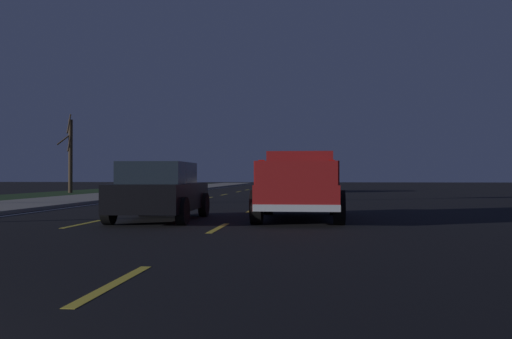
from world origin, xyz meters
TOP-DOWN VIEW (x-y plane):
  - ground at (27.00, 0.00)m, footprint 144.00×144.00m
  - sidewalk_shoulder at (27.00, 7.45)m, footprint 108.00×4.00m
  - grass_verge at (27.00, 12.45)m, footprint 108.00×6.00m
  - lane_markings at (30.56, 3.07)m, footprint 109.17×7.04m
  - pickup_truck at (13.97, -3.50)m, footprint 5.43×2.29m
  - sedan_white at (40.00, -3.62)m, footprint 4.41×2.04m
  - sedan_black at (12.74, 0.16)m, footprint 4.44×2.09m
  - bare_tree_far at (35.71, 12.81)m, footprint 1.06×0.99m

SIDE VIEW (x-z plane):
  - ground at x=27.00m, z-range 0.00..0.00m
  - grass_verge at x=27.00m, z-range 0.00..0.01m
  - lane_markings at x=30.56m, z-range 0.00..0.01m
  - sidewalk_shoulder at x=27.00m, z-range 0.00..0.12m
  - sedan_white at x=40.00m, z-range 0.01..1.55m
  - sedan_black at x=12.74m, z-range 0.01..1.55m
  - pickup_truck at x=13.97m, z-range -0.02..1.85m
  - bare_tree_far at x=35.71m, z-range -0.05..5.35m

